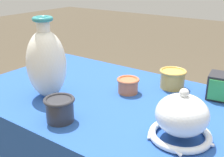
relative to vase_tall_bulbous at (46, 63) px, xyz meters
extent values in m
cylinder|color=brown|center=(-0.32, 0.43, -0.55)|extent=(0.04, 0.04, 0.74)
cube|color=brown|center=(0.28, 0.14, -0.16)|extent=(1.31, 0.69, 0.03)
cube|color=#234C9E|center=(0.28, 0.14, -0.14)|extent=(1.33, 0.71, 0.01)
ellipsoid|color=white|center=(0.00, 0.00, -0.01)|extent=(0.16, 0.16, 0.27)
cylinder|color=white|center=(0.00, 0.00, 0.15)|extent=(0.05, 0.05, 0.05)
torus|color=teal|center=(0.00, 0.00, 0.17)|extent=(0.08, 0.08, 0.02)
torus|color=white|center=(0.56, 0.02, -0.13)|extent=(0.19, 0.19, 0.02)
ellipsoid|color=white|center=(0.56, 0.02, -0.06)|extent=(0.16, 0.16, 0.12)
sphere|color=white|center=(0.56, 0.02, 0.01)|extent=(0.03, 0.03, 0.03)
cone|color=white|center=(0.65, 0.02, -0.13)|extent=(0.01, 0.03, 0.02)
cone|color=white|center=(0.59, 0.11, -0.13)|extent=(0.03, 0.02, 0.02)
cone|color=white|center=(0.48, 0.07, -0.13)|extent=(0.03, 0.03, 0.02)
cone|color=white|center=(0.48, -0.04, -0.13)|extent=(0.03, 0.03, 0.02)
cone|color=white|center=(0.59, -0.07, -0.13)|extent=(0.03, 0.02, 0.02)
cube|color=green|center=(0.60, 0.34, -0.09)|extent=(0.11, 0.02, 0.08)
cylinder|color=#2D2D33|center=(0.18, -0.12, -0.10)|extent=(0.09, 0.09, 0.08)
torus|color=#2D2D33|center=(0.18, -0.12, -0.06)|extent=(0.11, 0.11, 0.01)
cylinder|color=#BC6642|center=(0.24, 0.21, -0.11)|extent=(0.08, 0.08, 0.06)
torus|color=#BC6642|center=(0.24, 0.21, -0.08)|extent=(0.09, 0.09, 0.01)
cylinder|color=gold|center=(0.37, 0.37, -0.10)|extent=(0.10, 0.10, 0.08)
torus|color=gold|center=(0.37, 0.37, -0.07)|extent=(0.12, 0.12, 0.01)
camera|label=1|loc=(0.82, -0.70, 0.34)|focal=45.00mm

